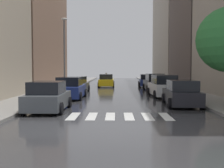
{
  "coord_description": "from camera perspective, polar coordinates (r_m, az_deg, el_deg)",
  "views": [
    {
      "loc": [
        -0.17,
        -10.28,
        2.31
      ],
      "look_at": [
        -0.58,
        17.26,
        0.8
      ],
      "focal_mm": 44.25,
      "sensor_mm": 36.0,
      "label": 1
    }
  ],
  "objects": [
    {
      "name": "sidewalk_right",
      "position": [
        34.99,
        11.84,
        -0.59
      ],
      "size": [
        3.0,
        72.0,
        0.15
      ],
      "primitive_type": "cube",
      "color": "gray",
      "rests_on": "ground"
    },
    {
      "name": "parked_car_right_nearest",
      "position": [
        17.68,
        14.18,
        -1.98
      ],
      "size": [
        2.15,
        4.33,
        1.62
      ],
      "rotation": [
        0.0,
        0.0,
        1.53
      ],
      "color": "black",
      "rests_on": "ground"
    },
    {
      "name": "parked_car_left_second",
      "position": [
        21.55,
        -8.62,
        -0.93
      ],
      "size": [
        2.17,
        4.35,
        1.69
      ],
      "rotation": [
        0.0,
        0.0,
        1.56
      ],
      "color": "navy",
      "rests_on": "ground"
    },
    {
      "name": "lamp_post_left",
      "position": [
        29.24,
        -9.83,
        7.2
      ],
      "size": [
        0.6,
        0.28,
        7.43
      ],
      "color": "#595B60",
      "rests_on": "sidewalk_left"
    },
    {
      "name": "parked_car_left_third",
      "position": [
        26.73,
        -7.28,
        -0.24
      ],
      "size": [
        2.18,
        4.56,
        1.58
      ],
      "rotation": [
        0.0,
        0.0,
        1.53
      ],
      "color": "#474C51",
      "rests_on": "ground"
    },
    {
      "name": "taxi_midroad",
      "position": [
        35.8,
        -1.18,
        0.67
      ],
      "size": [
        2.09,
        4.68,
        1.81
      ],
      "rotation": [
        0.0,
        0.0,
        1.58
      ],
      "color": "yellow",
      "rests_on": "ground"
    },
    {
      "name": "sidewalk_left",
      "position": [
        34.93,
        -9.59,
        -0.57
      ],
      "size": [
        3.0,
        72.0,
        0.15
      ],
      "primitive_type": "cube",
      "color": "gray",
      "rests_on": "ground"
    },
    {
      "name": "ground_plane",
      "position": [
        34.36,
        1.14,
        -0.75
      ],
      "size": [
        28.0,
        72.0,
        0.04
      ],
      "primitive_type": "cube",
      "color": "#353537"
    },
    {
      "name": "parked_car_right_second",
      "position": [
        23.34,
        10.6,
        -0.51
      ],
      "size": [
        2.29,
        4.66,
        1.82
      ],
      "rotation": [
        0.0,
        0.0,
        1.61
      ],
      "color": "silver",
      "rests_on": "ground"
    },
    {
      "name": "building_right_far",
      "position": [
        54.55,
        12.9,
        10.88
      ],
      "size": [
        6.0,
        18.57,
        19.47
      ],
      "primitive_type": "cube",
      "color": "#9E9384",
      "rests_on": "ground"
    },
    {
      "name": "building_right_mid",
      "position": [
        39.23,
        17.96,
        14.37
      ],
      "size": [
        6.0,
        12.57,
        20.1
      ],
      "primitive_type": "cube",
      "color": "#564C47",
      "rests_on": "ground"
    },
    {
      "name": "parked_car_left_nearest",
      "position": [
        15.49,
        -13.11,
        -2.66
      ],
      "size": [
        2.12,
        4.09,
        1.63
      ],
      "rotation": [
        0.0,
        0.0,
        1.58
      ],
      "color": "#474C51",
      "rests_on": "ground"
    },
    {
      "name": "parked_car_right_third",
      "position": [
        29.91,
        8.76,
        0.28
      ],
      "size": [
        2.17,
        4.73,
        1.8
      ],
      "rotation": [
        0.0,
        0.0,
        1.6
      ],
      "color": "black",
      "rests_on": "ground"
    },
    {
      "name": "crosswalk_stripes",
      "position": [
        13.48,
        1.58,
        -6.69
      ],
      "size": [
        4.95,
        2.2,
        0.01
      ],
      "color": "silver",
      "rests_on": "ground"
    },
    {
      "name": "building_left_mid",
      "position": [
        37.66,
        -16.55,
        16.13
      ],
      "size": [
        6.0,
        18.01,
        21.71
      ],
      "primitive_type": "cube",
      "color": "#8C6B56",
      "rests_on": "ground"
    },
    {
      "name": "parked_car_right_fourth",
      "position": [
        36.24,
        7.14,
        0.66
      ],
      "size": [
        2.2,
        4.86,
        1.62
      ],
      "rotation": [
        0.0,
        0.0,
        1.53
      ],
      "color": "navy",
      "rests_on": "ground"
    }
  ]
}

